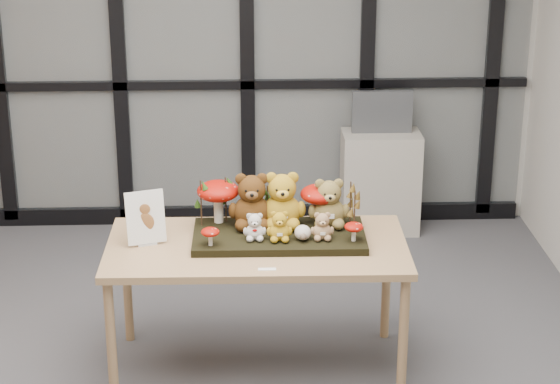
{
  "coord_description": "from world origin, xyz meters",
  "views": [
    {
      "loc": [
        0.41,
        -4.54,
        2.84
      ],
      "look_at": [
        0.6,
        0.28,
        1.04
      ],
      "focal_mm": 65.0,
      "sensor_mm": 36.0,
      "label": 1
    }
  ],
  "objects_px": {
    "mushroom_back_left": "(218,200)",
    "sign_holder": "(146,220)",
    "mushroom_front_left": "(210,236)",
    "diorama_tray": "(279,236)",
    "mushroom_back_right": "(320,202)",
    "display_table": "(257,256)",
    "bear_tan_back": "(329,200)",
    "cabinet": "(380,182)",
    "bear_pooh_yellow": "(282,196)",
    "plush_cream_hedgehog": "(303,232)",
    "bear_beige_small": "(322,224)",
    "bear_small_yellow": "(279,224)",
    "bear_brown_medium": "(252,197)",
    "monitor": "(382,112)",
    "mushroom_front_right": "(354,231)",
    "bear_white_bow": "(255,225)"
  },
  "relations": [
    {
      "from": "diorama_tray",
      "to": "bear_small_yellow",
      "type": "height_order",
      "value": "bear_small_yellow"
    },
    {
      "from": "mushroom_back_right",
      "to": "sign_holder",
      "type": "relative_size",
      "value": 0.81
    },
    {
      "from": "display_table",
      "to": "mushroom_front_left",
      "type": "bearing_deg",
      "value": -157.65
    },
    {
      "from": "bear_small_yellow",
      "to": "mushroom_back_right",
      "type": "relative_size",
      "value": 0.75
    },
    {
      "from": "mushroom_back_left",
      "to": "sign_holder",
      "type": "height_order",
      "value": "mushroom_back_left"
    },
    {
      "from": "bear_brown_medium",
      "to": "bear_white_bow",
      "type": "relative_size",
      "value": 2.07
    },
    {
      "from": "bear_tan_back",
      "to": "bear_beige_small",
      "type": "xyz_separation_m",
      "value": [
        -0.05,
        -0.19,
        -0.06
      ]
    },
    {
      "from": "bear_tan_back",
      "to": "bear_brown_medium",
      "type": "bearing_deg",
      "value": -179.44
    },
    {
      "from": "cabinet",
      "to": "mushroom_front_left",
      "type": "bearing_deg",
      "value": -119.56
    },
    {
      "from": "bear_tan_back",
      "to": "sign_holder",
      "type": "relative_size",
      "value": 1.0
    },
    {
      "from": "cabinet",
      "to": "diorama_tray",
      "type": "bearing_deg",
      "value": -112.95
    },
    {
      "from": "bear_brown_medium",
      "to": "mushroom_front_left",
      "type": "relative_size",
      "value": 3.12
    },
    {
      "from": "diorama_tray",
      "to": "monitor",
      "type": "height_order",
      "value": "monitor"
    },
    {
      "from": "display_table",
      "to": "mushroom_front_right",
      "type": "xyz_separation_m",
      "value": [
        0.5,
        -0.06,
        0.16
      ]
    },
    {
      "from": "bear_brown_medium",
      "to": "sign_holder",
      "type": "xyz_separation_m",
      "value": [
        -0.55,
        -0.13,
        -0.07
      ]
    },
    {
      "from": "mushroom_front_right",
      "to": "bear_beige_small",
      "type": "bearing_deg",
      "value": 167.71
    },
    {
      "from": "mushroom_front_right",
      "to": "sign_holder",
      "type": "relative_size",
      "value": 0.38
    },
    {
      "from": "bear_pooh_yellow",
      "to": "plush_cream_hedgehog",
      "type": "xyz_separation_m",
      "value": [
        0.1,
        -0.2,
        -0.12
      ]
    },
    {
      "from": "bear_small_yellow",
      "to": "display_table",
      "type": "bearing_deg",
      "value": 163.51
    },
    {
      "from": "mushroom_front_left",
      "to": "mushroom_front_right",
      "type": "xyz_separation_m",
      "value": [
        0.74,
        0.03,
        0.0
      ]
    },
    {
      "from": "bear_tan_back",
      "to": "bear_small_yellow",
      "type": "xyz_separation_m",
      "value": [
        -0.27,
        -0.19,
        -0.06
      ]
    },
    {
      "from": "bear_pooh_yellow",
      "to": "diorama_tray",
      "type": "bearing_deg",
      "value": -100.1
    },
    {
      "from": "mushroom_back_left",
      "to": "bear_pooh_yellow",
      "type": "bearing_deg",
      "value": -10.38
    },
    {
      "from": "display_table",
      "to": "mushroom_front_right",
      "type": "relative_size",
      "value": 14.41
    },
    {
      "from": "display_table",
      "to": "mushroom_front_right",
      "type": "distance_m",
      "value": 0.53
    },
    {
      "from": "plush_cream_hedgehog",
      "to": "bear_beige_small",
      "type": "bearing_deg",
      "value": 5.86
    },
    {
      "from": "diorama_tray",
      "to": "mushroom_back_right",
      "type": "bearing_deg",
      "value": 31.9
    },
    {
      "from": "display_table",
      "to": "bear_tan_back",
      "type": "bearing_deg",
      "value": 22.81
    },
    {
      "from": "bear_white_bow",
      "to": "bear_beige_small",
      "type": "xyz_separation_m",
      "value": [
        0.35,
        -0.01,
        0.0
      ]
    },
    {
      "from": "sign_holder",
      "to": "plush_cream_hedgehog",
      "type": "bearing_deg",
      "value": -21.84
    },
    {
      "from": "diorama_tray",
      "to": "bear_white_bow",
      "type": "height_order",
      "value": "bear_white_bow"
    },
    {
      "from": "sign_holder",
      "to": "diorama_tray",
      "type": "bearing_deg",
      "value": -14.78
    },
    {
      "from": "bear_tan_back",
      "to": "mushroom_front_right",
      "type": "distance_m",
      "value": 0.26
    },
    {
      "from": "bear_brown_medium",
      "to": "mushroom_back_left",
      "type": "bearing_deg",
      "value": 160.82
    },
    {
      "from": "bear_brown_medium",
      "to": "monitor",
      "type": "bearing_deg",
      "value": 63.22
    },
    {
      "from": "mushroom_back_left",
      "to": "mushroom_front_left",
      "type": "relative_size",
      "value": 2.42
    },
    {
      "from": "bear_small_yellow",
      "to": "bear_beige_small",
      "type": "relative_size",
      "value": 1.08
    },
    {
      "from": "bear_small_yellow",
      "to": "sign_holder",
      "type": "bearing_deg",
      "value": 175.62
    },
    {
      "from": "diorama_tray",
      "to": "bear_tan_back",
      "type": "height_order",
      "value": "bear_tan_back"
    },
    {
      "from": "bear_tan_back",
      "to": "monitor",
      "type": "bearing_deg",
      "value": 74.42
    },
    {
      "from": "diorama_tray",
      "to": "bear_beige_small",
      "type": "distance_m",
      "value": 0.26
    },
    {
      "from": "bear_brown_medium",
      "to": "bear_small_yellow",
      "type": "bearing_deg",
      "value": -53.69
    },
    {
      "from": "bear_pooh_yellow",
      "to": "plush_cream_hedgehog",
      "type": "relative_size",
      "value": 3.84
    },
    {
      "from": "bear_pooh_yellow",
      "to": "mushroom_back_right",
      "type": "bearing_deg",
      "value": 9.53
    },
    {
      "from": "mushroom_back_left",
      "to": "sign_holder",
      "type": "bearing_deg",
      "value": -152.16
    },
    {
      "from": "mushroom_front_right",
      "to": "cabinet",
      "type": "bearing_deg",
      "value": 78.26
    },
    {
      "from": "display_table",
      "to": "mushroom_back_right",
      "type": "bearing_deg",
      "value": 30.11
    },
    {
      "from": "diorama_tray",
      "to": "sign_holder",
      "type": "bearing_deg",
      "value": -176.65
    },
    {
      "from": "plush_cream_hedgehog",
      "to": "mushroom_front_right",
      "type": "xyz_separation_m",
      "value": [
        0.26,
        -0.03,
        0.01
      ]
    },
    {
      "from": "monitor",
      "to": "cabinet",
      "type": "bearing_deg",
      "value": -90.0
    }
  ]
}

